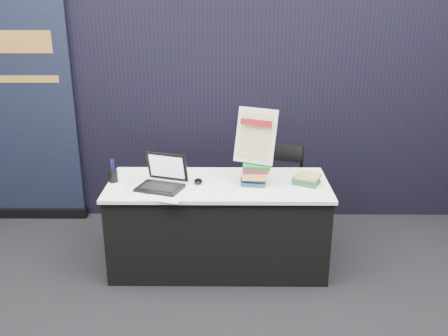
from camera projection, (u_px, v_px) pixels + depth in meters
floor at (217, 301)px, 3.80m from camera, size 8.00×8.00×0.00m
wall_back at (223, 26)px, 6.97m from camera, size 8.00×0.02×3.50m
drape_partition at (220, 101)px, 4.90m from camera, size 6.00×0.08×2.40m
display_table at (218, 224)px, 4.19m from camera, size 1.80×0.75×0.75m
laptop at (160, 180)px, 3.96m from camera, size 0.40×0.37×0.26m
mouse at (198, 181)px, 4.05m from camera, size 0.07×0.11×0.03m
brochure_left at (142, 189)px, 3.94m from camera, size 0.32×0.26×0.00m
brochure_mid at (165, 197)px, 3.79m from camera, size 0.32×0.27×0.00m
brochure_right at (147, 182)px, 4.08m from camera, size 0.35×0.27×0.00m
pen_cup at (113, 176)px, 4.07m from camera, size 0.09×0.09×0.10m
book_stack_tall at (255, 174)px, 4.02m from camera, size 0.22×0.18×0.17m
book_stack_short at (306, 179)px, 4.03m from camera, size 0.23×0.21×0.08m
info_sign at (256, 137)px, 3.95m from camera, size 0.35×0.25×0.45m
pullup_banner at (29, 121)px, 4.88m from camera, size 0.97×0.10×2.30m
stacking_chair at (282, 191)px, 4.57m from camera, size 0.50×0.51×0.90m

